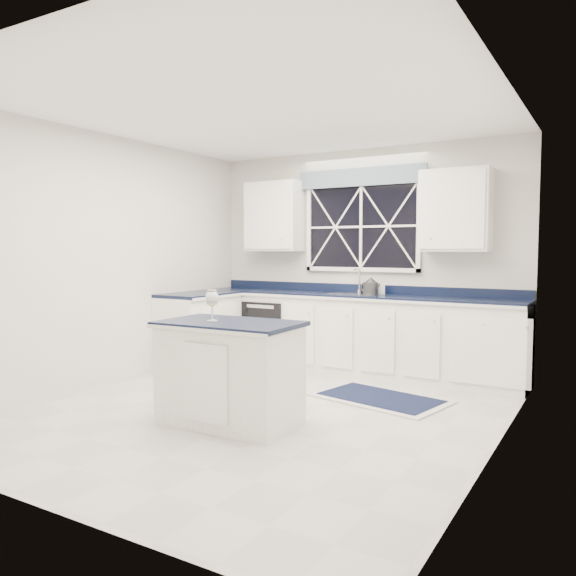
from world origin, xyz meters
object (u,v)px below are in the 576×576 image
Objects in this scene: kettle at (371,287)px; soap_bottle at (382,287)px; dishwasher at (274,331)px; island at (230,372)px; faucet at (359,280)px; wine_glass at (212,299)px.

soap_bottle is at bearing 64.89° from kettle.
dishwasher is 0.69× the size of island.
faucet is 1.80× the size of soap_bottle.
wine_glass is (0.91, -2.44, 0.64)m from dishwasher.
kettle is at bearing 80.35° from wine_glass.
faucet is at bearing 159.00° from kettle.
dishwasher is at bearing -169.98° from faucet.
kettle is at bearing -36.70° from faucet.
soap_bottle is at bearing 78.70° from wine_glass.
kettle is 1.71× the size of soap_bottle.
faucet is 0.33m from soap_bottle.
dishwasher is 2.61m from island.
soap_bottle is (0.52, 2.58, -0.03)m from wine_glass.
dishwasher is 2.72× the size of faucet.
island is at bearing -80.93° from kettle.
faucet is 0.25× the size of island.
wine_glass is at bearing -101.30° from soap_bottle.
faucet is 0.29m from kettle.
soap_bottle is (0.10, 0.11, -0.01)m from kettle.
wine_glass is at bearing -160.18° from island.
wine_glass reaches higher than soap_bottle.
kettle is 0.15m from soap_bottle.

